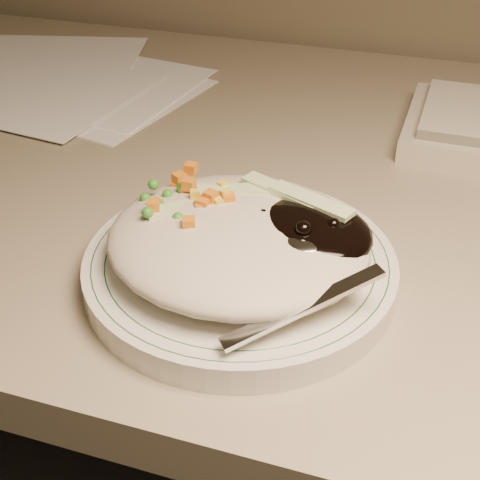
% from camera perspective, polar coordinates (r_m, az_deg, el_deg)
% --- Properties ---
extents(desk, '(1.40, 0.70, 0.74)m').
position_cam_1_polar(desk, '(0.78, 7.72, -7.09)').
color(desk, gray).
rests_on(desk, ground).
extents(plate, '(0.23, 0.23, 0.02)m').
position_cam_1_polar(plate, '(0.50, 0.00, -2.43)').
color(plate, silver).
rests_on(plate, desk).
extents(plate_rim, '(0.22, 0.22, 0.00)m').
position_cam_1_polar(plate_rim, '(0.50, 0.00, -1.51)').
color(plate_rim, '#144723').
rests_on(plate_rim, plate).
extents(meal, '(0.20, 0.19, 0.05)m').
position_cam_1_polar(meal, '(0.48, 0.45, 0.41)').
color(meal, '#B7AE95').
rests_on(meal, plate).
extents(papers, '(0.44, 0.34, 0.00)m').
position_cam_1_polar(papers, '(0.91, -16.18, 13.16)').
color(papers, white).
rests_on(papers, desk).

